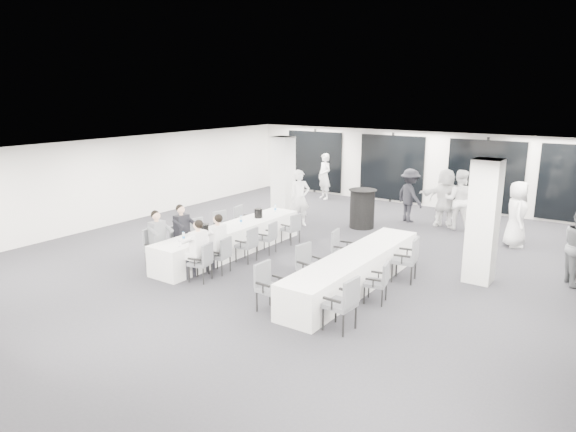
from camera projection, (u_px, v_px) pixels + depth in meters
The scene contains 42 objects.
room at pixel (353, 203), 13.34m from camera, with size 14.04×16.04×2.84m.
column_left at pixel (283, 179), 17.04m from camera, with size 0.60×0.60×2.80m, color silver.
column_right at pixel (483, 222), 11.42m from camera, with size 0.60×0.60×2.80m, color silver.
banquet_table_main at pixel (231, 240), 13.66m from camera, with size 0.90×5.00×0.75m, color silver.
banquet_table_side at pixel (355, 271), 11.30m from camera, with size 0.90×5.00×0.75m, color silver.
cocktail_table at pixel (362, 208), 16.23m from camera, with size 0.89×0.89×1.23m.
chair_main_left_near at pixel (155, 245), 12.56m from camera, with size 0.59×0.62×0.98m.
chair_main_left_second at pixel (180, 240), 13.22m from camera, with size 0.48×0.53×0.88m.
chair_main_left_mid at pixel (199, 233), 13.80m from camera, with size 0.53×0.56×0.90m.
chair_main_left_fourth at pixel (223, 225), 14.55m from camera, with size 0.56×0.59×0.92m.
chair_main_left_far at pixel (242, 219), 15.26m from camera, with size 0.52×0.56×0.92m.
chair_main_right_near at pixel (203, 260), 11.62m from camera, with size 0.54×0.57×0.90m.
chair_main_right_second at pixel (222, 253), 12.13m from camera, with size 0.51×0.54×0.88m.
chair_main_right_mid at pixel (249, 243), 12.94m from camera, with size 0.47×0.52×0.89m.
chair_main_right_fourth at pixel (269, 236), 13.63m from camera, with size 0.48×0.52×0.86m.
chair_main_right_far at pixel (292, 227), 14.53m from camera, with size 0.49×0.52×0.86m.
chair_side_left_near at pixel (268, 284), 10.06m from camera, with size 0.51×0.56×0.96m.
chair_side_left_mid at pixel (308, 263), 11.24m from camera, with size 0.56×0.60×0.97m.
chair_side_left_far at pixel (341, 247), 12.41m from camera, with size 0.56×0.60×0.96m.
chair_side_right_near at pixel (344, 301), 9.16m from camera, with size 0.54×0.60×1.02m.
chair_side_right_mid at pixel (379, 280), 10.42m from camera, with size 0.52×0.55×0.87m.
chair_side_right_far at pixel (408, 257), 11.59m from camera, with size 0.60×0.64×1.03m.
seated_guest_a at pixel (159, 236), 12.42m from camera, with size 0.50×0.38×1.44m.
seated_guest_b at pixel (184, 229), 13.07m from camera, with size 0.50×0.38×1.44m.
seated_guest_c at pixel (197, 246), 11.62m from camera, with size 0.50×0.38×1.44m.
seated_guest_d at pixel (216, 239), 12.14m from camera, with size 0.50×0.38×1.44m.
standing_guest_a at pixel (300, 194), 16.36m from camera, with size 0.75×0.60×2.05m, color white.
standing_guest_b at pixel (459, 196), 15.94m from camera, with size 1.03×0.63×2.13m, color white.
standing_guest_c at pixel (410, 192), 16.90m from camera, with size 1.29×0.66×2.00m, color black.
standing_guest_d at pixel (447, 195), 16.38m from camera, with size 1.17×0.65×1.98m, color white.
standing_guest_e at pixel (517, 210), 14.14m from camera, with size 1.01×0.61×2.09m, color white.
standing_guest_f at pixel (445, 194), 16.28m from camera, with size 1.95×0.75×2.12m, color white.
standing_guest_g at pixel (325, 173), 20.53m from camera, with size 0.76×0.61×2.08m, color white.
ice_bucket_near at pixel (205, 229), 12.79m from camera, with size 0.22×0.22×0.26m, color black.
ice_bucket_far at pixel (258, 213), 14.46m from camera, with size 0.23×0.23×0.26m, color black.
water_bottle_a at pixel (184, 236), 12.25m from camera, with size 0.06×0.06×0.20m, color silver.
water_bottle_b at pixel (241, 220), 13.79m from camera, with size 0.07×0.07×0.22m, color silver.
water_bottle_c at pixel (275, 208), 15.19m from camera, with size 0.07×0.07×0.21m, color silver.
plate_a at pixel (184, 240), 12.24m from camera, with size 0.21×0.21×0.03m.
plate_b at pixel (189, 241), 12.22m from camera, with size 0.18×0.18×0.03m.
plate_c at pixel (215, 231), 13.07m from camera, with size 0.18×0.18×0.03m.
wine_glass at pixel (179, 241), 11.74m from camera, with size 0.07×0.07×0.18m.
Camera 1 is at (6.90, -10.59, 4.22)m, focal length 32.00 mm.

